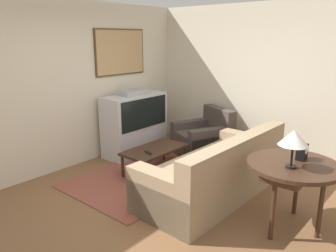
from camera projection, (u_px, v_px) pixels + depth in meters
ground_plane at (162, 207)px, 4.21m from camera, size 12.00×12.00×0.00m
wall_back at (62, 87)px, 5.20m from camera, size 12.00×0.10×2.70m
wall_right at (259, 82)px, 5.80m from camera, size 0.06×12.00×2.70m
area_rug at (151, 174)px, 5.23m from camera, size 2.55×1.63×0.01m
tv at (135, 124)px, 6.07m from camera, size 1.24×0.53×1.20m
couch at (216, 174)px, 4.46m from camera, size 2.31×1.03×0.89m
armchair at (204, 139)px, 6.06m from camera, size 1.16×1.12×0.85m
coffee_table at (155, 151)px, 5.23m from camera, size 1.07×0.56×0.40m
console_table at (294, 169)px, 3.59m from camera, size 1.01×1.01×0.78m
table_lamp at (294, 138)px, 3.37m from camera, size 0.31×0.31×0.41m
mantel_clock at (302, 152)px, 3.66m from camera, size 0.15×0.10×0.18m
remote at (148, 153)px, 4.99m from camera, size 0.09×0.17×0.02m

